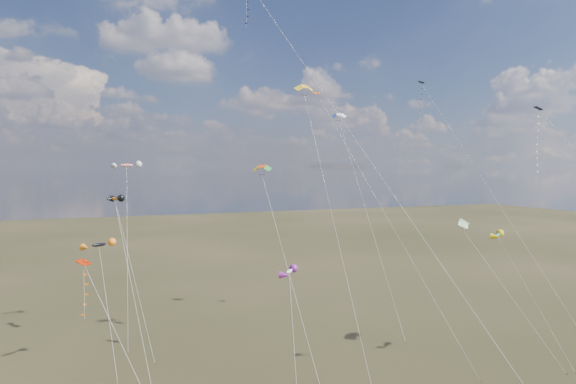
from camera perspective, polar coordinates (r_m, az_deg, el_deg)
name	(u,v)px	position (r m, az deg, el deg)	size (l,w,h in m)	color
diamond_black_high	(430,115)	(77.00, 15.49, 8.27)	(10.80, 20.53, 33.98)	black
diamond_navy_tall	(268,31)	(53.30, -2.20, 17.40)	(15.54, 29.75, 41.00)	#071447
diamond_black_mid	(126,254)	(49.47, -17.61, -6.54)	(3.10, 14.70, 18.87)	black
diamond_red_low	(89,298)	(41.26, -21.25, -10.96)	(7.22, 10.57, 14.75)	#A81C00
diamond_navy_right	(549,152)	(58.36, 27.04, 3.94)	(13.46, 18.43, 27.78)	#0B104E
diamond_orange_center	(361,170)	(60.52, 8.07, 2.42)	(10.24, 19.09, 30.96)	#C2520B
parafoil_yellow	(305,88)	(65.54, 1.87, 11.49)	(2.38, 19.72, 32.31)	gold
parafoil_blue_white	(339,116)	(77.45, 5.72, 8.42)	(2.32, 17.38, 29.96)	#2045B6
parafoil_striped	(465,222)	(65.40, 19.04, -3.13)	(5.49, 12.90, 15.79)	yellow
parafoil_tricolor	(262,168)	(58.42, -2.88, 2.70)	(2.30, 17.37, 22.20)	gold
novelty_black_orange	(99,245)	(60.04, -20.25, -5.55)	(3.59, 11.97, 13.61)	black
novelty_orange_black	(115,199)	(69.31, -18.64, -0.76)	(4.44, 13.92, 18.08)	orange
novelty_white_purple	(289,272)	(44.54, 0.15, -8.88)	(2.99, 8.17, 13.06)	silver
novelty_redwhite_stripe	(127,166)	(73.82, -17.49, 2.80)	(3.63, 13.26, 22.37)	red
novelty_blue_yellow	(498,235)	(63.49, 22.32, -4.48)	(4.79, 8.54, 14.35)	#1B6AB8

